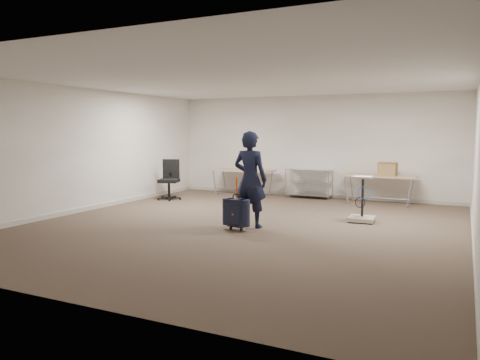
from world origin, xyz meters
The scene contains 10 objects.
ground centered at (0.00, 0.00, 0.00)m, with size 9.00×9.00×0.00m, color #423328.
room_shell centered at (0.00, 1.38, 0.05)m, with size 8.00×9.00×9.00m.
folding_table_left centered at (-1.90, 3.95, 0.68)m, with size 1.80×0.75×0.73m.
folding_table_right centered at (1.90, 3.95, 0.68)m, with size 1.80×0.75×0.73m.
wire_shelf centered at (0.00, 4.20, 0.44)m, with size 1.22×0.47×0.80m.
person centered at (0.16, -0.04, 0.92)m, with size 0.67×0.44×1.83m, color black.
suitcase centered at (0.05, -0.43, 0.33)m, with size 0.38×0.24×0.98m.
office_chair centered at (-3.31, 2.34, 0.32)m, with size 0.65×0.65×1.07m.
equipment_cart centered at (1.98, 1.42, 0.24)m, with size 0.52×0.52×0.93m.
cardboard_box centered at (2.09, 3.94, 0.89)m, with size 0.43×0.32×0.32m, color #9A7947.
Camera 1 is at (3.81, -8.06, 1.83)m, focal length 35.00 mm.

